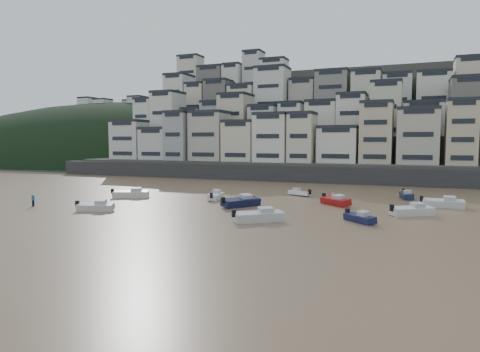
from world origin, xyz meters
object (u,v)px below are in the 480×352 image
at_px(boat_d, 412,209).
at_px(boat_h, 300,192).
at_px(boat_c, 241,201).
at_px(boat_i, 406,194).
at_px(boat_k, 131,192).
at_px(boat_e, 335,200).
at_px(boat_j, 95,206).
at_px(boat_f, 216,195).
at_px(person_blue, 33,200).
at_px(person_pink, 333,198).
at_px(boat_g, 443,202).
at_px(boat_b, 360,217).
at_px(boat_a, 259,214).

height_order(boat_d, boat_h, boat_d).
bearing_deg(boat_c, boat_i, -17.53).
relative_size(boat_c, boat_k, 1.01).
xyz_separation_m(boat_c, boat_i, (20.96, 17.25, -0.16)).
relative_size(boat_h, boat_i, 0.87).
xyz_separation_m(boat_e, boat_i, (9.19, 10.97, -0.05)).
bearing_deg(boat_d, boat_j, 163.39).
bearing_deg(boat_k, boat_h, 0.89).
bearing_deg(boat_f, boat_j, 138.31).
xyz_separation_m(boat_d, person_blue, (-48.49, -11.56, 0.09)).
height_order(boat_k, person_pink, person_pink).
bearing_deg(boat_c, boat_d, -53.77).
distance_m(boat_g, boat_h, 21.70).
relative_size(boat_i, boat_j, 0.99).
xyz_separation_m(boat_b, person_blue, (-43.10, -4.85, 0.25)).
distance_m(boat_c, boat_d, 21.79).
bearing_deg(person_blue, boat_j, 0.00).
relative_size(boat_g, person_pink, 3.30).
xyz_separation_m(boat_c, boat_d, (21.76, 1.22, -0.06)).
distance_m(boat_i, boat_j, 46.14).
relative_size(boat_e, boat_i, 1.08).
bearing_deg(boat_e, boat_k, -132.25).
bearing_deg(boat_h, boat_a, 117.57).
distance_m(boat_a, boat_d, 19.12).
relative_size(boat_d, boat_j, 1.13).
relative_size(boat_h, boat_k, 0.71).
bearing_deg(boat_d, boat_c, 149.60).
bearing_deg(boat_f, boat_b, -125.19).
bearing_deg(boat_k, boat_d, -27.50).
height_order(boat_f, person_pink, person_pink).
relative_size(boat_i, person_pink, 2.86).
bearing_deg(boat_j, person_pink, 13.38).
height_order(boat_b, boat_d, boat_d).
xyz_separation_m(boat_j, boat_k, (-3.64, 12.47, 0.14)).
relative_size(boat_g, boat_j, 1.14).
xyz_separation_m(boat_a, boat_d, (15.86, 10.66, -0.05)).
bearing_deg(boat_e, boat_h, 171.23).
xyz_separation_m(boat_f, boat_k, (-13.37, -3.15, 0.14)).
xyz_separation_m(boat_a, boat_j, (-21.92, -0.90, -0.15)).
bearing_deg(boat_c, boat_a, -115.00).
relative_size(boat_j, person_blue, 2.90).
bearing_deg(boat_k, boat_g, -16.99).
xyz_separation_m(boat_a, boat_e, (5.88, 15.73, -0.10)).
relative_size(person_blue, person_pink, 1.00).
height_order(boat_h, person_pink, person_pink).
xyz_separation_m(boat_h, person_blue, (-31.32, -24.90, 0.28)).
relative_size(boat_b, boat_j, 0.90).
relative_size(boat_a, boat_h, 1.41).
height_order(boat_b, boat_c, boat_c).
bearing_deg(boat_e, boat_g, 53.32).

